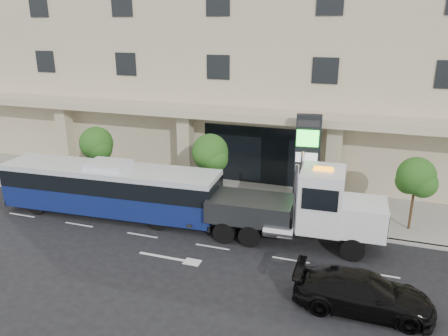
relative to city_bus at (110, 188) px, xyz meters
The scene contains 11 objects.
ground 7.20m from the city_bus, ahead, with size 120.00×120.00×0.00m, color black.
sidewalk 8.56m from the city_bus, 33.74° to the left, with size 120.00×6.00×0.15m, color gray.
curb 7.36m from the city_bus, 13.44° to the left, with size 120.00×0.30×0.15m, color gray.
convention_center 18.60m from the city_bus, 65.14° to the left, with size 60.00×17.60×20.00m.
tree_left 4.65m from the city_bus, 132.41° to the left, with size 2.27×2.20×4.22m.
tree_mid 6.20m from the city_bus, 33.03° to the left, with size 2.28×2.20×4.38m.
tree_right 16.89m from the city_bus, 11.17° to the left, with size 2.10×2.00×4.04m.
city_bus is the anchor object (origin of this frame).
tow_truck 11.14m from the city_bus, ahead, with size 10.06×2.84×4.57m.
black_sedan 15.10m from the city_bus, 18.21° to the right, with size 2.18×5.37×1.56m, color black.
signage_pylon 11.58m from the city_bus, 22.07° to the left, with size 1.48×0.70×5.73m.
Camera 1 is at (6.89, -19.97, 10.76)m, focal length 35.00 mm.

